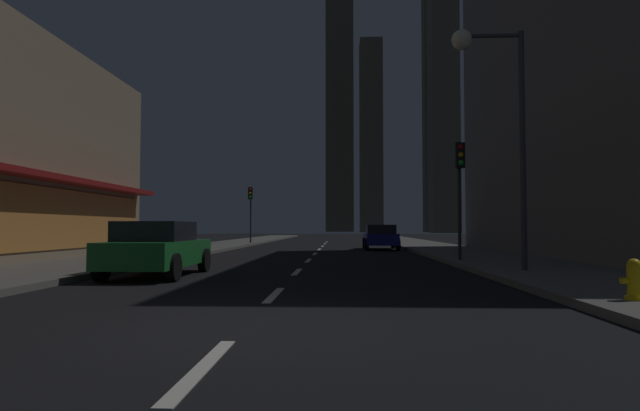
% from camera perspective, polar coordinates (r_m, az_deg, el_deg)
% --- Properties ---
extents(ground_plane, '(78.00, 136.00, 0.10)m').
position_cam_1_polar(ground_plane, '(38.86, 0.41, -4.38)').
color(ground_plane, black).
extents(sidewalk_right, '(4.00, 76.00, 0.15)m').
position_cam_1_polar(sidewalk_right, '(39.26, 10.70, -4.14)').
color(sidewalk_right, '#605E59').
rests_on(sidewalk_right, ground).
extents(sidewalk_left, '(4.00, 76.00, 0.15)m').
position_cam_1_polar(sidewalk_left, '(39.71, -9.76, -4.12)').
color(sidewalk_left, '#605E59').
rests_on(sidewalk_left, ground).
extents(lane_marking_center, '(0.16, 43.80, 0.01)m').
position_cam_1_polar(lane_marking_center, '(25.68, -0.56, -5.27)').
color(lane_marking_center, silver).
rests_on(lane_marking_center, ground).
extents(skyscraper_distant_tall, '(8.37, 6.17, 71.68)m').
position_cam_1_polar(skyscraper_distant_tall, '(162.13, 2.14, 9.91)').
color(skyscraper_distant_tall, '#534F3E').
rests_on(skyscraper_distant_tall, ground).
extents(skyscraper_distant_mid, '(6.02, 8.28, 52.19)m').
position_cam_1_polar(skyscraper_distant_mid, '(144.74, 5.56, 7.48)').
color(skyscraper_distant_mid, brown).
rests_on(skyscraper_distant_mid, ground).
extents(skyscraper_distant_short, '(5.07, 6.03, 78.58)m').
position_cam_1_polar(skyscraper_distant_short, '(155.52, 12.13, 11.80)').
color(skyscraper_distant_short, '#4C4839').
rests_on(skyscraper_distant_short, ground).
extents(skyscraper_distant_slender, '(6.53, 7.72, 65.87)m').
position_cam_1_polar(skyscraper_distant_slender, '(132.28, 13.24, 11.50)').
color(skyscraper_distant_slender, '#5D5845').
rests_on(skyscraper_distant_slender, ground).
extents(car_parked_near, '(1.98, 4.24, 1.45)m').
position_cam_1_polar(car_parked_near, '(14.59, -17.28, -4.47)').
color(car_parked_near, '#1E722D').
rests_on(car_parked_near, ground).
extents(car_parked_far, '(1.98, 4.24, 1.45)m').
position_cam_1_polar(car_parked_far, '(31.06, 6.60, -3.40)').
color(car_parked_far, navy).
rests_on(car_parked_far, ground).
extents(fire_hydrant_yellow_near, '(0.42, 0.30, 0.65)m').
position_cam_1_polar(fire_hydrant_yellow_near, '(9.70, 31.01, -7.02)').
color(fire_hydrant_yellow_near, yellow).
rests_on(fire_hydrant_yellow_near, sidewalk_right).
extents(fire_hydrant_far_left, '(0.42, 0.30, 0.65)m').
position_cam_1_polar(fire_hydrant_far_left, '(26.41, -13.51, -4.16)').
color(fire_hydrant_far_left, gold).
rests_on(fire_hydrant_far_left, sidewalk_left).
extents(traffic_light_near_right, '(0.32, 0.48, 4.20)m').
position_cam_1_polar(traffic_light_near_right, '(19.29, 14.96, 3.33)').
color(traffic_light_near_right, '#2D2D2D').
rests_on(traffic_light_near_right, sidewalk_right).
extents(traffic_light_far_left, '(0.32, 0.48, 4.20)m').
position_cam_1_polar(traffic_light_far_left, '(39.59, -7.56, 0.37)').
color(traffic_light_far_left, '#2D2D2D').
rests_on(traffic_light_far_left, sidewalk_left).
extents(street_lamp_right, '(1.96, 0.56, 6.58)m').
position_cam_1_polar(street_lamp_right, '(15.37, 18.11, 11.93)').
color(street_lamp_right, '#38383D').
rests_on(street_lamp_right, sidewalk_right).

